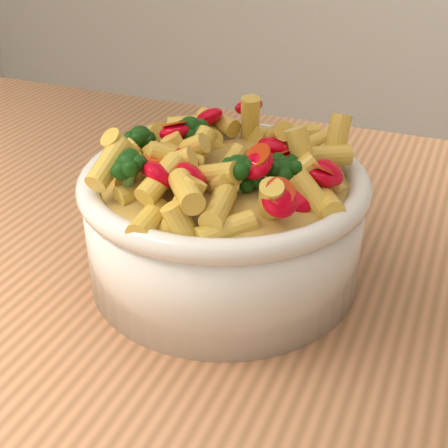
% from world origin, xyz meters
% --- Properties ---
extents(table, '(1.20, 0.80, 0.90)m').
position_xyz_m(table, '(0.00, 0.00, 0.80)').
color(table, '#B7774E').
rests_on(table, ground).
extents(serving_bowl, '(0.24, 0.24, 0.10)m').
position_xyz_m(serving_bowl, '(0.03, 0.01, 0.95)').
color(serving_bowl, white).
rests_on(serving_bowl, table).
extents(pasta_salad, '(0.19, 0.19, 0.04)m').
position_xyz_m(pasta_salad, '(0.03, 0.01, 1.01)').
color(pasta_salad, '#E6B748').
rests_on(pasta_salad, serving_bowl).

